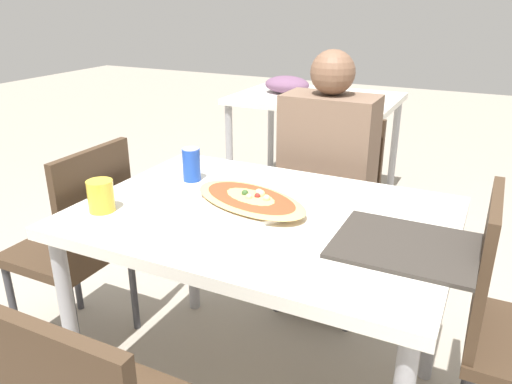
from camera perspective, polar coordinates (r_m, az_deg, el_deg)
name	(u,v)px	position (r m, az deg, el deg)	size (l,w,h in m)	color
dining_table	(263,233)	(1.64, 0.82, -4.70)	(1.18, 0.85, 0.75)	silver
chair_far_seated	(332,202)	(2.36, 8.71, -1.18)	(0.40, 0.40, 0.89)	#3F2D1E
chair_side_left	(79,240)	(2.10, -19.57, -5.18)	(0.40, 0.40, 0.89)	#3F2D1E
person_seated	(327,169)	(2.18, 8.08, 2.65)	(0.39, 0.25, 1.20)	#2D2D38
pizza_main	(250,200)	(1.65, -0.65, -0.96)	(0.49, 0.36, 0.05)	white
soda_can	(191,165)	(1.87, -7.39, 3.13)	(0.07, 0.07, 0.12)	#1E47B2
drink_glass	(101,196)	(1.67, -17.31, -0.43)	(0.08, 0.08, 0.10)	gold
serving_tray	(405,245)	(1.44, 16.66, -5.87)	(0.38, 0.32, 0.01)	#332D28
background_table	(310,103)	(3.55, 6.24, 10.02)	(1.10, 0.80, 0.87)	silver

